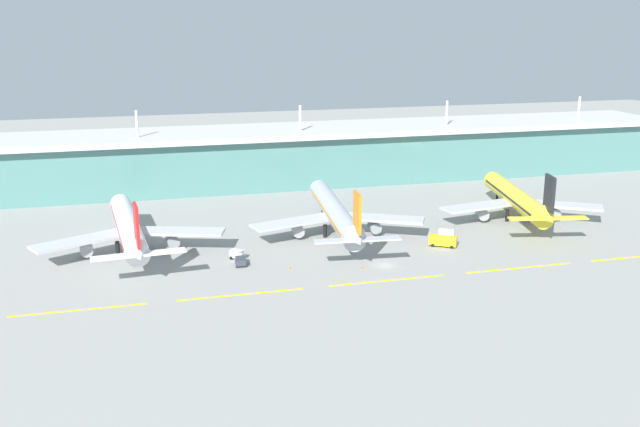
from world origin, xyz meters
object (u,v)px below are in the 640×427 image
at_px(airliner_middle, 336,213).
at_px(fuel_truck, 444,238).
at_px(airliner_far, 517,199).
at_px(safety_cone_left_wingtip, 362,267).
at_px(safety_cone_nose_front, 289,267).
at_px(baggage_cart, 237,254).
at_px(pushback_tug, 241,261).
at_px(airliner_near, 129,228).

xyz_separation_m(airliner_middle, fuel_truck, (24.94, -17.20, -4.19)).
bearing_deg(airliner_far, airliner_middle, -178.56).
height_order(airliner_far, fuel_truck, airliner_far).
distance_m(fuel_truck, safety_cone_left_wingtip, 28.49).
relative_size(airliner_far, safety_cone_nose_front, 83.39).
bearing_deg(baggage_cart, pushback_tug, -88.30).
relative_size(baggage_cart, pushback_tug, 0.86).
distance_m(airliner_middle, safety_cone_nose_front, 30.82).
height_order(baggage_cart, safety_cone_nose_front, baggage_cart).
height_order(airliner_middle, baggage_cart, airliner_middle).
bearing_deg(baggage_cart, airliner_near, 153.60).
relative_size(airliner_far, safety_cone_left_wingtip, 83.39).
height_order(airliner_middle, airliner_far, same).
relative_size(airliner_far, pushback_tug, 12.74).
bearing_deg(airliner_near, airliner_middle, 0.72).
height_order(airliner_middle, safety_cone_left_wingtip, airliner_middle).
relative_size(baggage_cart, safety_cone_nose_front, 5.64).
xyz_separation_m(safety_cone_left_wingtip, safety_cone_nose_front, (-17.11, 4.11, 0.00)).
distance_m(airliner_middle, safety_cone_left_wingtip, 28.71).
relative_size(pushback_tug, safety_cone_nose_front, 6.55).
relative_size(airliner_middle, fuel_truck, 8.81).
xyz_separation_m(airliner_middle, safety_cone_nose_front, (-18.45, -23.92, -6.10)).
bearing_deg(pushback_tug, airliner_near, 145.92).
bearing_deg(airliner_near, airliner_far, 1.09).
relative_size(airliner_middle, airliner_far, 1.13).
distance_m(airliner_near, safety_cone_nose_front, 44.23).
distance_m(airliner_near, fuel_truck, 82.33).
relative_size(fuel_truck, safety_cone_nose_front, 10.68).
xyz_separation_m(airliner_middle, baggage_cart, (-29.63, -13.60, -5.19)).
distance_m(baggage_cart, pushback_tug, 4.78).
height_order(airliner_near, fuel_truck, airliner_near).
bearing_deg(fuel_truck, airliner_far, 30.31).
relative_size(airliner_middle, baggage_cart, 16.68).
relative_size(airliner_near, safety_cone_nose_front, 86.15).
bearing_deg(airliner_middle, fuel_truck, -34.59).
height_order(airliner_far, pushback_tug, airliner_far).
bearing_deg(fuel_truck, airliner_near, 168.43).
xyz_separation_m(airliner_near, baggage_cart, (25.98, -12.89, -5.18)).
height_order(pushback_tug, safety_cone_nose_front, pushback_tug).
height_order(fuel_truck, safety_cone_nose_front, fuel_truck).
bearing_deg(pushback_tug, fuel_truck, 1.23).
distance_m(airliner_middle, airliner_far, 56.83).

